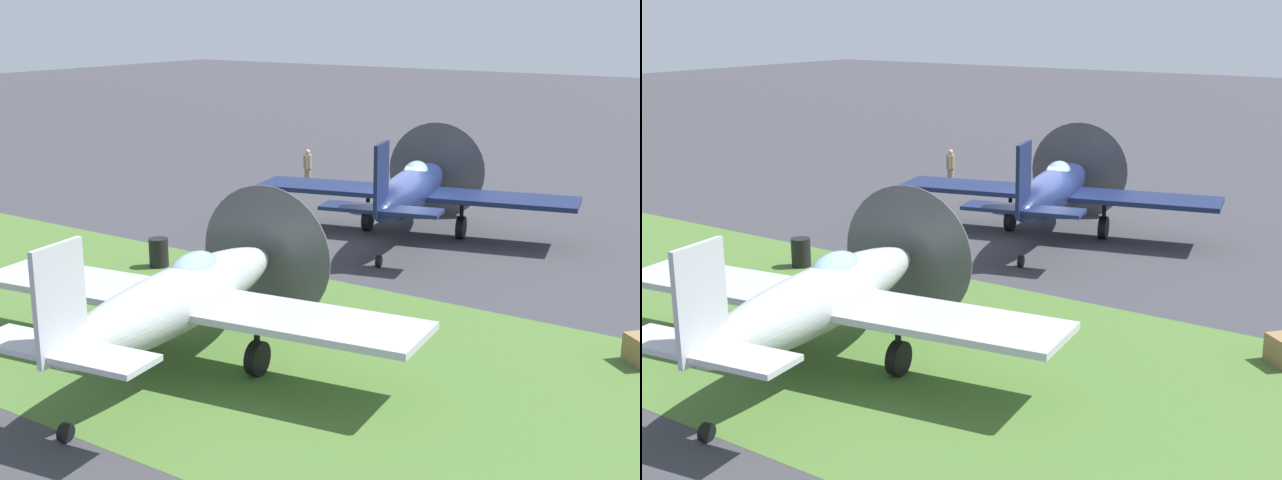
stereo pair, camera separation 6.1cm
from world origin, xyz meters
TOP-DOWN VIEW (x-y plane):
  - ground_plane at (0.00, 0.00)m, footprint 160.00×160.00m
  - grass_verge at (0.00, -10.29)m, footprint 120.00×11.00m
  - airplane_lead at (-0.07, 0.98)m, footprint 11.43×9.15m
  - airplane_wingman at (1.35, -12.18)m, footprint 11.19×8.90m
  - ground_crew_chief at (-8.10, 6.15)m, footprint 0.38×0.60m
  - fuel_drum at (-4.81, -6.64)m, footprint 0.60×0.60m

SIDE VIEW (x-z plane):
  - ground_plane at x=0.00m, z-range 0.00..0.00m
  - grass_verge at x=0.00m, z-range 0.00..0.01m
  - fuel_drum at x=-4.81m, z-range 0.00..0.90m
  - ground_crew_chief at x=-8.10m, z-range 0.05..1.78m
  - airplane_wingman at x=1.35m, z-range -0.32..3.64m
  - airplane_lead at x=-0.07m, z-range -0.33..3.72m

